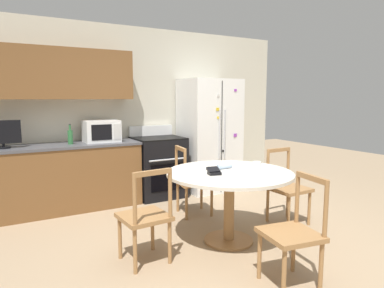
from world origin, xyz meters
name	(u,v)px	position (x,y,z in m)	size (l,w,h in m)	color
ground_plane	(238,256)	(0.00, 0.00, 0.00)	(14.00, 14.00, 0.00)	#9E8466
back_wall	(120,103)	(-0.31, 2.59, 1.44)	(5.20, 0.44, 2.60)	beige
kitchen_counter	(65,177)	(-1.21, 2.29, 0.45)	(2.01, 0.64, 0.90)	brown
refrigerator	(209,135)	(1.06, 2.22, 0.91)	(0.87, 0.75, 1.82)	white
oven_range	(159,166)	(0.17, 2.26, 0.47)	(0.73, 0.68, 1.08)	black
microwave	(101,131)	(-0.68, 2.32, 1.05)	(0.48, 0.38, 0.30)	white
countertop_tv	(3,133)	(-1.91, 2.26, 1.09)	(0.41, 0.16, 0.35)	black
counter_bottle	(70,137)	(-1.12, 2.26, 1.00)	(0.07, 0.07, 0.27)	#2D6B38
dining_table	(229,184)	(0.12, 0.32, 0.63)	(1.31, 1.31, 0.76)	beige
dining_chair_left	(145,217)	(-0.82, 0.32, 0.43)	(0.45, 0.45, 0.90)	#9E7042
dining_chair_near	(293,233)	(0.08, -0.62, 0.43)	(0.48, 0.48, 0.90)	#9E7042
dining_chair_right	(287,188)	(1.06, 0.44, 0.43)	(0.43, 0.43, 0.90)	#9E7042
dining_chair_far	(192,182)	(0.20, 1.27, 0.43)	(0.48, 0.48, 0.90)	#9E7042
candle_glass	(257,166)	(0.42, 0.25, 0.80)	(0.09, 0.09, 0.09)	silver
folded_napkin	(224,166)	(0.15, 0.47, 0.79)	(0.18, 0.06, 0.05)	#A3BCDB
wallet	(214,172)	(-0.09, 0.29, 0.79)	(0.14, 0.15, 0.07)	black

